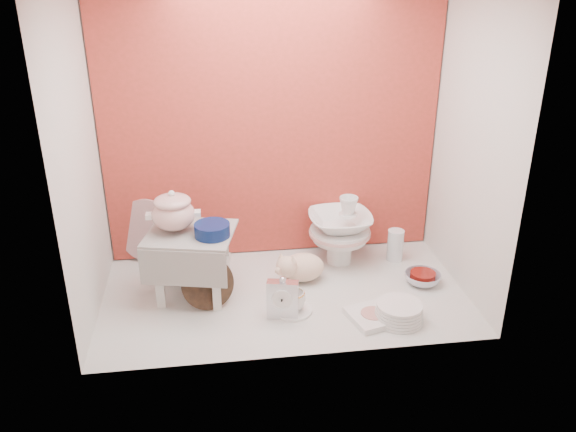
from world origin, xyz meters
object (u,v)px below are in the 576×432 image
at_px(soup_tureen, 173,211).
at_px(dinner_plate_stack, 399,312).
at_px(porcelain_tower, 340,230).
at_px(gold_rim_teacup, 292,300).
at_px(mantel_clock, 283,298).
at_px(blue_white_vase, 192,255).
at_px(step_stool, 193,264).
at_px(floral_platter, 148,231).
at_px(plush_pig, 303,267).
at_px(crystal_bowl, 422,278).

distance_m(soup_tureen, dinner_plate_stack, 1.16).
bearing_deg(porcelain_tower, gold_rim_teacup, -125.28).
bearing_deg(mantel_clock, blue_white_vase, 145.58).
bearing_deg(dinner_plate_stack, mantel_clock, 169.58).
relative_size(step_stool, soup_tureen, 1.65).
bearing_deg(floral_platter, blue_white_vase, -37.43).
bearing_deg(blue_white_vase, soup_tureen, -109.56).
bearing_deg(mantel_clock, porcelain_tower, 66.93).
bearing_deg(soup_tureen, step_stool, -23.49).
distance_m(blue_white_vase, plush_pig, 0.59).
bearing_deg(floral_platter, porcelain_tower, -7.94).
bearing_deg(porcelain_tower, blue_white_vase, -177.52).
bearing_deg(crystal_bowl, soup_tureen, 176.41).
xyz_separation_m(floral_platter, blue_white_vase, (0.23, -0.18, -0.07)).
distance_m(gold_rim_teacup, dinner_plate_stack, 0.50).
xyz_separation_m(crystal_bowl, porcelain_tower, (-0.38, 0.29, 0.16)).
distance_m(floral_platter, gold_rim_teacup, 0.94).
height_order(plush_pig, gold_rim_teacup, plush_pig).
xyz_separation_m(mantel_clock, porcelain_tower, (0.38, 0.51, 0.09)).
relative_size(floral_platter, dinner_plate_stack, 1.59).
bearing_deg(step_stool, soup_tureen, 169.62).
xyz_separation_m(soup_tureen, gold_rim_teacup, (0.54, -0.25, -0.39)).
relative_size(mantel_clock, porcelain_tower, 0.55).
height_order(floral_platter, mantel_clock, floral_platter).
height_order(soup_tureen, blue_white_vase, soup_tureen).
height_order(gold_rim_teacup, crystal_bowl, gold_rim_teacup).
bearing_deg(floral_platter, plush_pig, -22.24).
bearing_deg(gold_rim_teacup, blue_white_vase, 137.87).
height_order(step_stool, dinner_plate_stack, step_stool).
distance_m(step_stool, dinner_plate_stack, 1.01).
distance_m(plush_pig, porcelain_tower, 0.32).
xyz_separation_m(gold_rim_teacup, porcelain_tower, (0.33, 0.46, 0.13)).
height_order(soup_tureen, mantel_clock, soup_tureen).
relative_size(gold_rim_teacup, dinner_plate_stack, 0.53).
bearing_deg(floral_platter, mantel_clock, -44.78).
relative_size(mantel_clock, dinner_plate_stack, 0.92).
distance_m(step_stool, soup_tureen, 0.29).
bearing_deg(plush_pig, step_stool, -178.91).
distance_m(floral_platter, mantel_clock, 0.93).
xyz_separation_m(blue_white_vase, porcelain_tower, (0.80, 0.03, 0.08)).
xyz_separation_m(floral_platter, porcelain_tower, (1.03, -0.14, 0.01)).
bearing_deg(step_stool, blue_white_vase, 106.02).
xyz_separation_m(floral_platter, crystal_bowl, (1.41, -0.44, -0.15)).
bearing_deg(blue_white_vase, dinner_plate_stack, -30.83).
height_order(step_stool, mantel_clock, step_stool).
xyz_separation_m(step_stool, floral_platter, (-0.24, 0.39, 0.01)).
distance_m(soup_tureen, blue_white_vase, 0.39).
bearing_deg(dinner_plate_stack, crystal_bowl, 53.99).
distance_m(step_stool, floral_platter, 0.46).
relative_size(floral_platter, porcelain_tower, 0.95).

